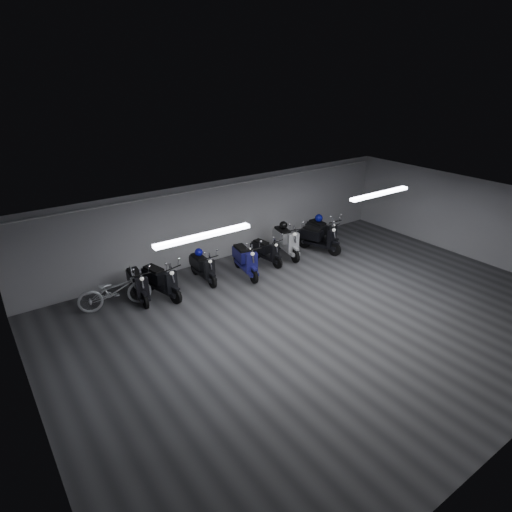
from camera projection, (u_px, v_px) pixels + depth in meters
floor at (324, 318)px, 11.59m from camera, size 14.00×10.00×0.01m
ceiling at (332, 220)px, 10.45m from camera, size 14.00×10.00×0.01m
back_wall at (226, 219)px, 14.75m from camera, size 14.00×0.01×2.80m
left_wall at (30, 375)px, 7.31m from camera, size 0.01×10.00×2.80m
right_wall at (475, 220)px, 14.73m from camera, size 0.01×10.00×2.80m
fluor_strip_left at (204, 236)px, 9.64m from camera, size 2.40×0.18×0.08m
fluor_strip_right at (380, 194)px, 12.81m from camera, size 2.40×0.18×0.08m
conduit at (226, 185)px, 14.19m from camera, size 13.60×0.05×0.05m
scooter_0 at (138, 279)px, 12.25m from camera, size 0.73×1.78×1.30m
scooter_1 at (161, 276)px, 12.38m from camera, size 1.05×1.94×1.38m
scooter_3 at (203, 263)px, 13.34m from camera, size 0.57×1.68×1.25m
scooter_4 at (245, 255)px, 13.69m from camera, size 0.95×1.96×1.40m
scooter_5 at (266, 247)px, 14.56m from camera, size 0.73×1.66×1.20m
scooter_6 at (287, 236)px, 15.12m from camera, size 1.05×2.07×1.47m
scooter_7 at (320, 234)px, 15.44m from camera, size 1.19×1.99×1.41m
scooter_8 at (323, 228)px, 15.94m from camera, size 0.72×1.95×1.43m
bicycle at (114, 287)px, 11.84m from camera, size 2.08×1.05×1.29m
helmet_0 at (283, 225)px, 15.22m from camera, size 0.29×0.29×0.29m
helmet_1 at (199, 252)px, 13.40m from camera, size 0.26×0.26×0.26m
helmet_2 at (319, 218)px, 16.02m from camera, size 0.29×0.29×0.29m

